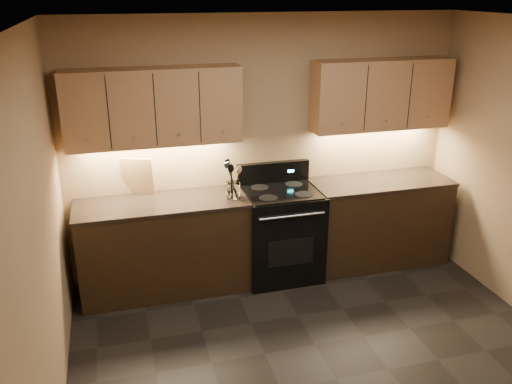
{
  "coord_description": "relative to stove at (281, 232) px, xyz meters",
  "views": [
    {
      "loc": [
        -1.49,
        -3.09,
        2.83
      ],
      "look_at": [
        -0.24,
        1.45,
        1.03
      ],
      "focal_mm": 38.0,
      "sensor_mm": 36.0,
      "label": 1
    }
  ],
  "objects": [
    {
      "name": "floor",
      "position": [
        -0.08,
        -1.68,
        -0.48
      ],
      "size": [
        4.0,
        4.0,
        0.0
      ],
      "primitive_type": "plane",
      "color": "black",
      "rests_on": "ground"
    },
    {
      "name": "upper_cab_right",
      "position": [
        1.1,
        0.17,
        1.32
      ],
      "size": [
        1.44,
        0.3,
        0.7
      ],
      "primitive_type": "cube",
      "color": "#A37351",
      "rests_on": "wall_back"
    },
    {
      "name": "counter_left",
      "position": [
        -1.18,
        0.02,
        -0.01
      ],
      "size": [
        1.62,
        0.62,
        0.93
      ],
      "color": "black",
      "rests_on": "ground"
    },
    {
      "name": "wall_back",
      "position": [
        -0.08,
        0.32,
        0.82
      ],
      "size": [
        4.0,
        0.04,
        2.6
      ],
      "primitive_type": "cube",
      "color": "#997B5A",
      "rests_on": "ground"
    },
    {
      "name": "ceiling",
      "position": [
        -0.08,
        -1.68,
        2.12
      ],
      "size": [
        4.0,
        4.0,
        0.0
      ],
      "primitive_type": "plane",
      "rotation": [
        3.14,
        0.0,
        0.0
      ],
      "color": "silver",
      "rests_on": "wall_back"
    },
    {
      "name": "counter_right",
      "position": [
        1.1,
        0.02,
        -0.01
      ],
      "size": [
        1.46,
        0.62,
        0.93
      ],
      "color": "black",
      "rests_on": "ground"
    },
    {
      "name": "cutting_board",
      "position": [
        -1.37,
        0.27,
        0.64
      ],
      "size": [
        0.32,
        0.18,
        0.38
      ],
      "primitive_type": "cube",
      "rotation": [
        0.2,
        0.0,
        -0.3
      ],
      "color": "tan",
      "rests_on": "counter_left"
    },
    {
      "name": "upper_cab_left",
      "position": [
        -1.18,
        0.17,
        1.32
      ],
      "size": [
        1.6,
        0.3,
        0.7
      ],
      "primitive_type": "cube",
      "color": "#A37351",
      "rests_on": "wall_back"
    },
    {
      "name": "utensil_crock",
      "position": [
        -0.5,
        -0.06,
        0.53
      ],
      "size": [
        0.13,
        0.13,
        0.16
      ],
      "color": "white",
      "rests_on": "counter_left"
    },
    {
      "name": "wooden_spoon",
      "position": [
        -0.53,
        -0.07,
        0.62
      ],
      "size": [
        0.17,
        0.13,
        0.3
      ],
      "primitive_type": null,
      "rotation": [
        -0.17,
        0.42,
        0.14
      ],
      "color": "tan",
      "rests_on": "utensil_crock"
    },
    {
      "name": "steel_spatula",
      "position": [
        -0.47,
        -0.06,
        0.66
      ],
      "size": [
        0.2,
        0.12,
        0.39
      ],
      "primitive_type": null,
      "rotation": [
        0.12,
        -0.28,
        -0.21
      ],
      "color": "silver",
      "rests_on": "utensil_crock"
    },
    {
      "name": "wall_left",
      "position": [
        -2.08,
        -1.68,
        0.82
      ],
      "size": [
        0.04,
        4.0,
        2.6
      ],
      "primitive_type": "cube",
      "color": "#997B5A",
      "rests_on": "ground"
    },
    {
      "name": "outlet_plate",
      "position": [
        -1.38,
        0.31,
        0.64
      ],
      "size": [
        0.08,
        0.01,
        0.12
      ],
      "primitive_type": "cube",
      "color": "#B2B5BA",
      "rests_on": "wall_back"
    },
    {
      "name": "black_turner",
      "position": [
        -0.48,
        -0.09,
        0.66
      ],
      "size": [
        0.16,
        0.17,
        0.4
      ],
      "primitive_type": null,
      "rotation": [
        -0.23,
        -0.14,
        0.21
      ],
      "color": "black",
      "rests_on": "utensil_crock"
    },
    {
      "name": "stove",
      "position": [
        0.0,
        0.0,
        0.0
      ],
      "size": [
        0.76,
        0.68,
        1.14
      ],
      "color": "black",
      "rests_on": "ground"
    },
    {
      "name": "black_spoon",
      "position": [
        -0.51,
        -0.06,
        0.63
      ],
      "size": [
        0.09,
        0.11,
        0.34
      ],
      "primitive_type": null,
      "rotation": [
        0.15,
        -0.06,
        -0.11
      ],
      "color": "black",
      "rests_on": "utensil_crock"
    }
  ]
}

